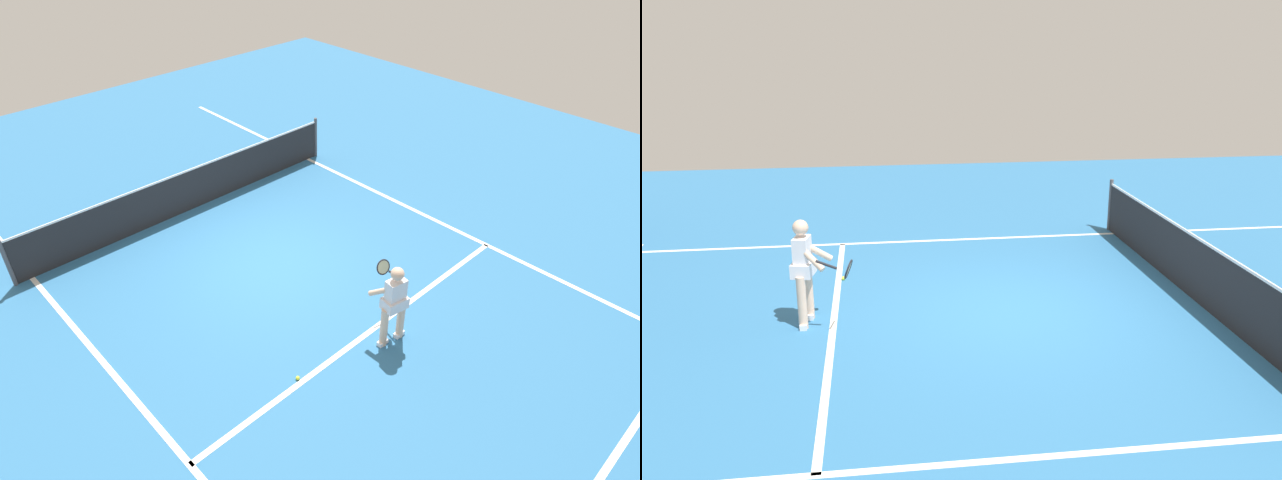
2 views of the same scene
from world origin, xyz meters
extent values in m
plane|color=teal|center=(0.00, 0.00, 0.00)|extent=(23.73, 23.73, 0.00)
cube|color=white|center=(0.00, -2.67, 0.00)|extent=(7.38, 0.10, 0.01)
cube|color=white|center=(-3.69, 0.00, 0.00)|extent=(0.10, 16.25, 0.01)
cube|color=white|center=(3.69, 0.00, 0.00)|extent=(0.10, 16.25, 0.01)
cylinder|color=#4C4C51|center=(-3.99, 2.92, 0.54)|extent=(0.08, 0.08, 1.09)
cylinder|color=#4C4C51|center=(3.99, 2.92, 0.54)|extent=(0.08, 0.08, 1.09)
cube|color=#232326|center=(0.00, 2.92, 0.48)|extent=(7.90, 0.02, 0.97)
cube|color=white|center=(0.00, 2.92, 0.99)|extent=(7.90, 0.02, 0.04)
cylinder|color=beige|center=(-0.09, -3.01, 0.39)|extent=(0.13, 0.13, 0.78)
cylinder|color=beige|center=(0.26, -3.08, 0.39)|extent=(0.13, 0.13, 0.78)
cube|color=white|center=(-0.09, -3.01, 0.04)|extent=(0.20, 0.10, 0.08)
cube|color=white|center=(0.26, -3.08, 0.04)|extent=(0.20, 0.10, 0.08)
cube|color=white|center=(0.09, -3.04, 1.04)|extent=(0.35, 0.25, 0.52)
cube|color=white|center=(0.09, -3.04, 0.84)|extent=(0.44, 0.35, 0.20)
sphere|color=beige|center=(0.09, -3.04, 1.44)|extent=(0.22, 0.22, 0.22)
cylinder|color=beige|center=(-0.04, -2.87, 1.06)|extent=(0.21, 0.48, 0.37)
cylinder|color=beige|center=(0.26, -2.92, 1.06)|extent=(0.35, 0.44, 0.37)
cylinder|color=black|center=(0.49, -2.69, 1.02)|extent=(0.09, 0.30, 0.14)
torus|color=black|center=(0.55, -2.40, 0.96)|extent=(0.30, 0.17, 0.28)
cylinder|color=beige|center=(0.55, -2.40, 0.96)|extent=(0.25, 0.13, 0.23)
sphere|color=#D1E533|center=(-1.64, -2.58, 0.03)|extent=(0.07, 0.07, 0.07)
camera|label=1|loc=(-5.41, -7.00, 6.79)|focal=30.77mm
camera|label=2|loc=(9.31, -2.02, 4.04)|focal=38.00mm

